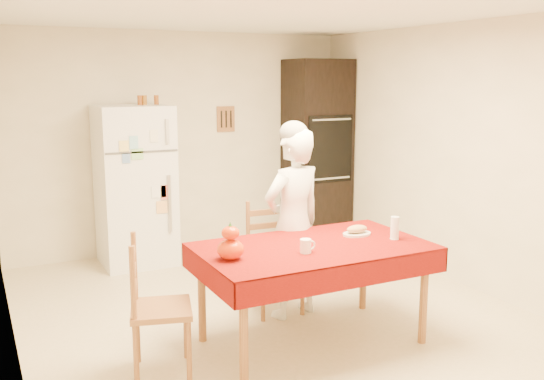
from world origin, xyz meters
TOP-DOWN VIEW (x-y plane):
  - floor at (0.00, 0.00)m, footprint 4.50×4.50m
  - room_shell at (0.00, 0.00)m, footprint 4.02×4.52m
  - refrigerator at (-0.65, 1.88)m, footprint 0.75×0.74m
  - oven_cabinet at (1.63, 1.93)m, footprint 0.70×0.62m
  - dining_table at (0.03, -0.71)m, footprint 1.70×1.00m
  - chair_far at (0.06, 0.03)m, footprint 0.45×0.43m
  - chair_left at (-1.19, -0.65)m, footprint 0.50×0.51m
  - seated_woman at (0.15, -0.17)m, footprint 0.64×0.49m
  - coffee_mug at (-0.12, -0.86)m, footprint 0.08×0.08m
  - pumpkin_lower at (-0.66, -0.76)m, footprint 0.19×0.19m
  - pumpkin_upper at (-0.66, -0.76)m, footprint 0.12×0.12m
  - wine_glass at (0.67, -0.84)m, footprint 0.07×0.07m
  - bread_plate at (0.48, -0.61)m, footprint 0.24×0.24m
  - bread_loaf at (0.48, -0.61)m, footprint 0.18×0.10m
  - spice_jar_left at (-0.55, 1.93)m, footprint 0.05×0.05m
  - spice_jar_mid at (-0.50, 1.93)m, footprint 0.05×0.05m
  - spice_jar_right at (-0.37, 1.93)m, footprint 0.05×0.05m

SIDE VIEW (x-z plane):
  - floor at x=0.00m, z-range 0.00..0.00m
  - chair_far at x=0.06m, z-range 0.03..0.98m
  - chair_left at x=-1.19m, z-range 0.03..0.98m
  - dining_table at x=0.03m, z-range 0.31..1.07m
  - bread_plate at x=0.48m, z-range 0.76..0.78m
  - seated_woman at x=0.15m, z-range 0.00..1.59m
  - bread_loaf at x=0.48m, z-range 0.78..0.84m
  - coffee_mug at x=-0.12m, z-range 0.76..0.86m
  - pumpkin_lower at x=-0.66m, z-range 0.76..0.90m
  - wine_glass at x=0.67m, z-range 0.76..0.94m
  - refrigerator at x=-0.65m, z-range 0.00..1.70m
  - pumpkin_upper at x=-0.66m, z-range 0.90..0.99m
  - oven_cabinet at x=1.63m, z-range 0.00..2.20m
  - room_shell at x=0.00m, z-range 0.37..2.88m
  - spice_jar_left at x=-0.55m, z-range 1.70..1.80m
  - spice_jar_mid at x=-0.50m, z-range 1.70..1.80m
  - spice_jar_right at x=-0.37m, z-range 1.70..1.80m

